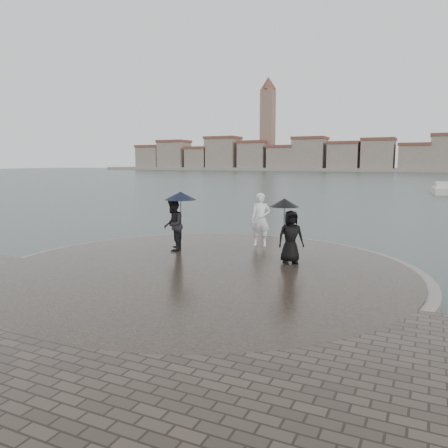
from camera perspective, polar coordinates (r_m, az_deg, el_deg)
The scene contains 7 objects.
ground at distance 10.15m, azimuth -11.93°, elevation -11.63°, with size 400.00×400.00×0.00m, color #2B3835.
kerb_ring at distance 12.93m, azimuth -2.48°, elevation -6.41°, with size 12.50×12.50×0.32m, color gray.
quay_tip at distance 12.92m, azimuth -2.48°, elevation -6.32°, with size 11.90×11.90×0.36m, color #2D261E.
statue at distance 15.92m, azimuth 4.81°, elevation 0.60°, with size 0.70×0.46×1.93m, color white.
visitor_left at distance 15.03m, azimuth -6.42°, elevation 0.82°, with size 1.29×1.19×2.04m.
visitor_right at distance 13.28m, azimuth 8.51°, elevation -0.55°, with size 1.17×0.99×1.95m.
far_skyline at distance 168.72m, azimuth 21.45°, elevation 8.28°, with size 260.00×20.00×37.00m.
Camera 1 is at (5.86, -7.56, 3.39)m, focal length 35.00 mm.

